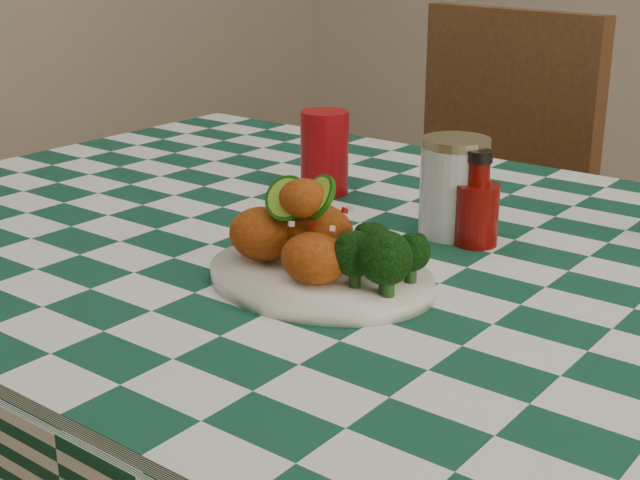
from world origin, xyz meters
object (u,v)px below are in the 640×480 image
Objects in this scene: plate at (320,278)px; mason_jar at (454,187)px; red_tumbler at (324,153)px; fried_chicken_pile at (309,224)px; ketchup_bottle at (478,198)px; wooden_chair_left at (441,250)px.

plate is 2.09× the size of mason_jar.
red_tumbler is 0.26m from mason_jar.
mason_jar reaches higher than plate.
fried_chicken_pile reaches higher than plate.
mason_jar reaches higher than red_tumbler.
mason_jar is at bearing 83.68° from plate.
mason_jar is at bearing 80.30° from fried_chicken_pile.
red_tumbler is at bearing 126.74° from plate.
plate is 2.20× the size of ketchup_bottle.
wooden_chair_left is at bearing 120.61° from mason_jar.
ketchup_bottle is at bearing -12.92° from red_tumbler.
wooden_chair_left is (-0.36, 0.62, -0.34)m from mason_jar.
mason_jar is (0.26, -0.05, 0.00)m from red_tumbler.
wooden_chair_left reaches higher than plate.
mason_jar is (-0.05, 0.02, 0.00)m from ketchup_bottle.
ketchup_bottle is 0.95× the size of mason_jar.
fried_chicken_pile is 0.16× the size of wooden_chair_left.
ketchup_bottle is 0.05m from mason_jar.
plate is 0.98m from wooden_chair_left.
ketchup_bottle is at bearing 69.49° from fried_chicken_pile.
wooden_chair_left is (-0.41, 0.63, -0.34)m from ketchup_bottle.
ketchup_bottle is 0.83m from wooden_chair_left.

